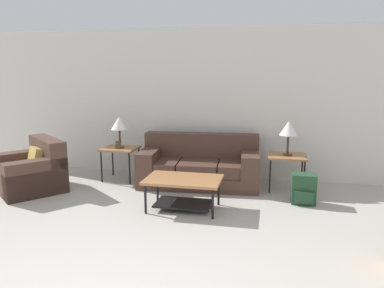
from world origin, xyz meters
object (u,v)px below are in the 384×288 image
object	(u,v)px
coffee_table	(183,186)
backpack	(304,189)
armchair	(32,172)
side_table_right	(287,158)
table_lamp_left	(119,124)
couch	(200,167)
side_table_left	(120,151)
table_lamp_right	(289,129)

from	to	relation	value
coffee_table	backpack	bearing A→B (deg)	19.85
armchair	side_table_right	xyz separation A→B (m)	(3.95, 0.83, 0.22)
table_lamp_left	backpack	size ratio (longest dim) A/B	1.25
coffee_table	couch	bearing A→B (deg)	90.15
side_table_right	couch	bearing A→B (deg)	179.76
coffee_table	table_lamp_left	bearing A→B (deg)	140.01
armchair	backpack	bearing A→B (deg)	3.38
coffee_table	side_table_left	xyz separation A→B (m)	(-1.39, 1.17, 0.19)
table_lamp_left	backpack	bearing A→B (deg)	-11.00
table_lamp_left	side_table_left	bearing A→B (deg)	-75.96
side_table_left	table_lamp_left	bearing A→B (deg)	104.04
couch	armchair	distance (m)	2.68
couch	coffee_table	world-z (taller)	couch
table_lamp_left	table_lamp_right	xyz separation A→B (m)	(2.79, 0.00, 0.00)
couch	table_lamp_right	world-z (taller)	table_lamp_right
couch	table_lamp_right	distance (m)	1.55
coffee_table	table_lamp_left	size ratio (longest dim) A/B	1.89
backpack	table_lamp_left	bearing A→B (deg)	169.00
armchair	backpack	distance (m)	4.18
armchair	table_lamp_left	size ratio (longest dim) A/B	2.57
table_lamp_right	backpack	world-z (taller)	table_lamp_right
armchair	side_table_left	size ratio (longest dim) A/B	2.36
coffee_table	table_lamp_right	size ratio (longest dim) A/B	1.89
coffee_table	backpack	size ratio (longest dim) A/B	2.36
armchair	side_table_left	world-z (taller)	armchair
table_lamp_right	armchair	bearing A→B (deg)	-168.10
side_table_left	coffee_table	bearing A→B (deg)	-39.99
armchair	coffee_table	size ratio (longest dim) A/B	1.36
coffee_table	side_table_left	bearing A→B (deg)	140.01
armchair	backpack	world-z (taller)	armchair
coffee_table	backpack	distance (m)	1.72
coffee_table	side_table_right	world-z (taller)	side_table_right
side_table_left	side_table_right	world-z (taller)	same
side_table_left	table_lamp_right	size ratio (longest dim) A/B	1.09
couch	backpack	xyz separation A→B (m)	(1.62, -0.59, -0.09)
couch	side_table_right	bearing A→B (deg)	-0.24
side_table_left	table_lamp_left	world-z (taller)	table_lamp_left
side_table_right	armchair	bearing A→B (deg)	-168.10
table_lamp_right	side_table_right	bearing A→B (deg)	-116.57
table_lamp_right	backpack	size ratio (longest dim) A/B	1.25
side_table_right	table_lamp_right	xyz separation A→B (m)	(0.00, 0.00, 0.47)
side_table_right	table_lamp_right	distance (m)	0.47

